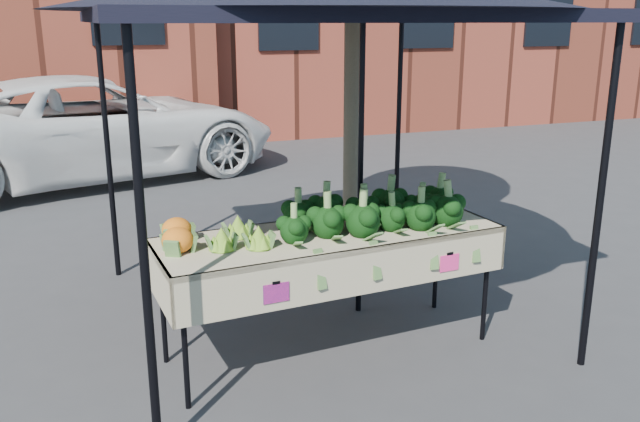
{
  "coord_description": "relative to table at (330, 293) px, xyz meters",
  "views": [
    {
      "loc": [
        -1.54,
        -4.13,
        2.32
      ],
      "look_at": [
        0.06,
        0.19,
        1.0
      ],
      "focal_mm": 37.65,
      "sensor_mm": 36.0,
      "label": 1
    }
  ],
  "objects": [
    {
      "name": "ground",
      "position": [
        -0.06,
        0.01,
        -0.45
      ],
      "size": [
        90.0,
        90.0,
        0.0
      ],
      "primitive_type": "plane",
      "color": "#333336"
    },
    {
      "name": "table",
      "position": [
        0.0,
        0.0,
        0.0
      ],
      "size": [
        2.45,
        0.97,
        0.9
      ],
      "color": "tan",
      "rests_on": "ground"
    },
    {
      "name": "canopy",
      "position": [
        0.12,
        0.65,
        0.92
      ],
      "size": [
        3.16,
        3.16,
        2.74
      ],
      "primitive_type": null,
      "color": "black",
      "rests_on": "ground"
    },
    {
      "name": "broccoli_heap",
      "position": [
        0.32,
        0.03,
        0.59
      ],
      "size": [
        1.49,
        0.59,
        0.29
      ],
      "primitive_type": "ellipsoid",
      "color": "black",
      "rests_on": "table"
    },
    {
      "name": "romanesco_cluster",
      "position": [
        -0.67,
        -0.01,
        0.56
      ],
      "size": [
        0.45,
        0.49,
        0.22
      ],
      "primitive_type": "ellipsoid",
      "color": "#82B332",
      "rests_on": "table"
    },
    {
      "name": "cauliflower_pair",
      "position": [
        -1.04,
        0.07,
        0.55
      ],
      "size": [
        0.25,
        0.45,
        0.2
      ],
      "primitive_type": "ellipsoid",
      "color": "orange",
      "rests_on": "table"
    },
    {
      "name": "street_tree",
      "position": [
        0.81,
        1.56,
        1.68
      ],
      "size": [
        2.16,
        2.16,
        4.27
      ],
      "primitive_type": null,
      "color": "#1E4C14",
      "rests_on": "ground"
    }
  ]
}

